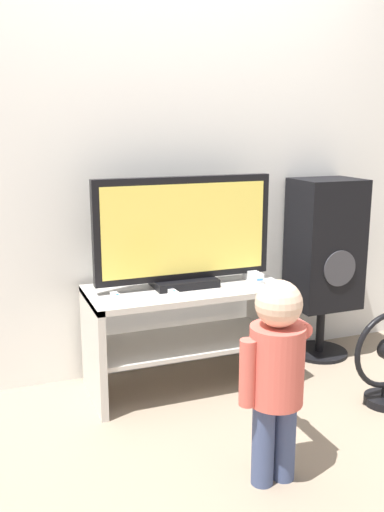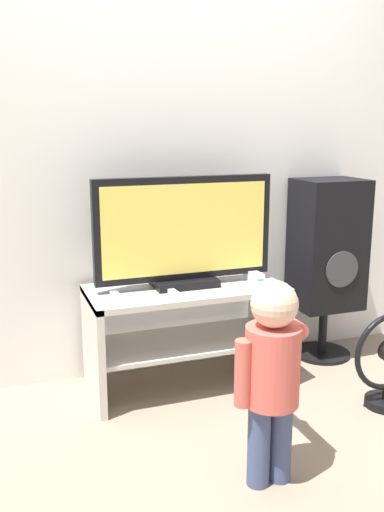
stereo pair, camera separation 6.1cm
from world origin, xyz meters
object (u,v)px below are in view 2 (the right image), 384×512
television (184,233)px  remote_primary (117,297)px  remote_secondary (174,293)px  speaker_tower (327,248)px  child (272,366)px  game_console (254,276)px

television → remote_primary: bearing=-164.6°
remote_secondary → speaker_tower: speaker_tower is taller
child → speaker_tower: (0.88, 1.01, 0.18)m
television → game_console: bearing=-6.4°
television → remote_secondary: size_ratio=7.09×
remote_secondary → child: bearing=-80.5°
television → remote_secondary: bearing=-126.1°
speaker_tower → remote_primary: bearing=-171.5°
remote_primary → child: child is taller
television → child: bearing=-88.4°
television → game_console: (0.38, -0.04, -0.25)m
child → game_console: bearing=68.2°
game_console → remote_secondary: (-0.48, -0.10, -0.02)m
television → speaker_tower: size_ratio=0.88×
game_console → television: bearing=173.6°
television → remote_primary: (-0.38, -0.10, -0.27)m
television → remote_primary: 0.48m
game_console → remote_secondary: game_console is taller
game_console → speaker_tower: size_ratio=0.15×
remote_primary → remote_secondary: 0.28m
remote_secondary → child: size_ratio=0.16×
game_console → remote_primary: size_ratio=1.18×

